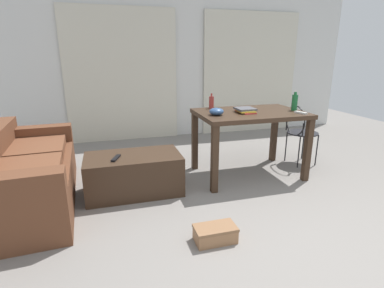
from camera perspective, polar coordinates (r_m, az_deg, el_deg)
The scene contains 14 objects.
ground_plane at distance 3.72m, azimuth 8.94°, elevation -6.49°, with size 8.95×8.95×0.00m, color gray.
wall_back at distance 5.56m, azimuth -0.61°, elevation 15.05°, with size 6.20×0.10×2.58m, color silver.
curtains at distance 5.48m, azimuth -0.36°, elevation 13.02°, with size 4.24×0.03×2.20m.
couch at distance 3.40m, azimuth -29.30°, elevation -5.27°, with size 0.91×1.85×0.74m.
coffee_table at distance 3.32m, azimuth -11.03°, elevation -5.60°, with size 1.01×0.56×0.43m.
craft_table at distance 3.68m, azimuth 10.94°, elevation 4.37°, with size 1.26×0.84×0.80m.
wire_chair at distance 4.27m, azimuth 19.72°, elevation 2.83°, with size 0.41×0.41×0.82m.
bottle_near at distance 3.86m, azimuth 18.97°, elevation 7.54°, with size 0.07×0.07×0.22m.
bottle_far at distance 3.80m, azimuth 3.72°, elevation 7.94°, with size 0.06×0.06×0.19m.
bowl at distance 3.38m, azimuth 4.67°, elevation 6.20°, with size 0.16×0.16×0.08m, color #2D4C7A.
book_stack at distance 3.58m, azimuth 10.12°, elevation 6.38°, with size 0.21×0.28×0.05m.
tv_remote_on_table at distance 3.68m, azimuth 20.02°, elevation 5.62°, with size 0.04×0.15×0.02m, color #B7B7B2.
tv_remote_primary at distance 3.16m, azimuth -14.31°, elevation -2.62°, with size 0.04×0.19×0.02m, color black.
shoebox at distance 2.53m, azimuth 4.45°, elevation -16.67°, with size 0.34×0.19×0.13m.
Camera 1 is at (-1.50, -1.62, 1.46)m, focal length 27.99 mm.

